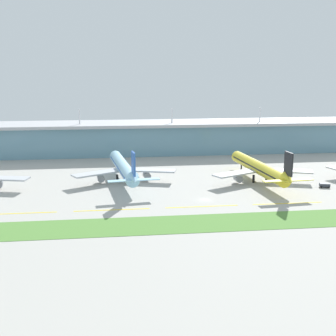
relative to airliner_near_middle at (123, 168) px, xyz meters
name	(u,v)px	position (x,y,z in m)	size (l,w,h in m)	color
ground_plane	(205,200)	(31.61, -34.96, -6.45)	(600.00, 600.00, 0.00)	#A8A59E
terminal_building	(171,137)	(31.61, 72.14, 3.50)	(288.00, 34.00, 28.50)	#6693A8
airliner_near_middle	(123,168)	(0.00, 0.00, 0.00)	(48.43, 66.73, 18.90)	#9ED1EA
airliner_far_middle	(259,168)	(62.70, -8.52, 0.00)	(48.62, 65.66, 18.90)	yellow
taxiway_stripe_west	(17,213)	(-39.39, -43.83, -6.43)	(28.00, 0.70, 0.04)	yellow
taxiway_stripe_mid_west	(112,210)	(-5.39, -43.83, -6.43)	(28.00, 0.70, 0.04)	yellow
taxiway_stripe_centre	(202,207)	(28.61, -43.83, -6.43)	(28.00, 0.70, 0.04)	yellow
taxiway_stripe_mid_east	(288,203)	(62.61, -43.83, -6.43)	(28.00, 0.70, 0.04)	yellow
grass_verge	(221,222)	(31.61, -62.28, -6.40)	(300.00, 18.00, 0.10)	#518438
pushback_tug	(325,185)	(88.22, -22.68, -5.35)	(4.87, 3.44, 1.85)	#333842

